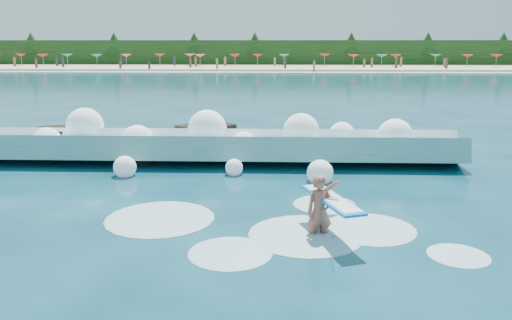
{
  "coord_description": "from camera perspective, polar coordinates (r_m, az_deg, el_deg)",
  "views": [
    {
      "loc": [
        2.01,
        -12.29,
        4.58
      ],
      "look_at": [
        1.5,
        2.0,
        1.2
      ],
      "focal_mm": 35.0,
      "sensor_mm": 36.0,
      "label": 1
    }
  ],
  "objects": [
    {
      "name": "beach",
      "position": [
        90.41,
        0.79,
        10.52
      ],
      "size": [
        140.0,
        20.0,
        0.4
      ],
      "primitive_type": "cube",
      "color": "tan",
      "rests_on": "ground"
    },
    {
      "name": "wet_band",
      "position": [
        79.44,
        0.61,
        10.02
      ],
      "size": [
        140.0,
        5.0,
        0.08
      ],
      "primitive_type": "cube",
      "color": "silver",
      "rests_on": "ground"
    },
    {
      "name": "breaking_wave",
      "position": [
        19.75,
        -3.89,
        1.5
      ],
      "size": [
        18.32,
        2.84,
        1.58
      ],
      "color": "teal",
      "rests_on": "ground"
    },
    {
      "name": "beachgoers",
      "position": [
        87.35,
        5.3,
        10.95
      ],
      "size": [
        107.86,
        13.38,
        1.93
      ],
      "color": "#3F332D",
      "rests_on": "ground"
    },
    {
      "name": "treeline",
      "position": [
        100.33,
        0.93,
        12.11
      ],
      "size": [
        140.0,
        4.0,
        5.0
      ],
      "primitive_type": "cube",
      "color": "black",
      "rests_on": "ground"
    },
    {
      "name": "beach_umbrellas",
      "position": [
        92.28,
        0.89,
        11.85
      ],
      "size": [
        111.44,
        6.09,
        0.5
      ],
      "color": "#D13D6A",
      "rests_on": "ground"
    },
    {
      "name": "surfer_with_board",
      "position": [
        12.14,
        7.58,
        -5.6
      ],
      "size": [
        1.35,
        2.98,
        1.82
      ],
      "color": "#965246",
      "rests_on": "ground"
    },
    {
      "name": "rock_cluster",
      "position": [
        21.45,
        -14.03,
        1.8
      ],
      "size": [
        8.47,
        3.32,
        1.42
      ],
      "color": "black",
      "rests_on": "ground"
    },
    {
      "name": "wave_spray",
      "position": [
        19.49,
        -4.78,
        2.76
      ],
      "size": [
        14.67,
        4.46,
        2.19
      ],
      "color": "white",
      "rests_on": "ground"
    },
    {
      "name": "ground",
      "position": [
        13.26,
        -6.85,
        -6.99
      ],
      "size": [
        200.0,
        200.0,
        0.0
      ],
      "primitive_type": "plane",
      "color": "#072A3C",
      "rests_on": "ground"
    },
    {
      "name": "surf_foam",
      "position": [
        12.77,
        1.16,
        -7.72
      ],
      "size": [
        9.27,
        5.41,
        0.15
      ],
      "color": "silver",
      "rests_on": "ground"
    }
  ]
}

